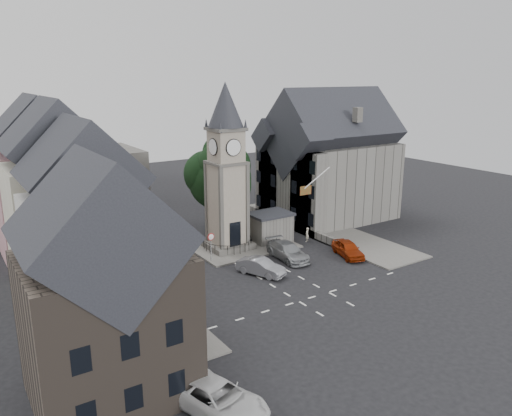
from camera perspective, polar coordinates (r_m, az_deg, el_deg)
ground at (r=43.91m, az=2.01°, el=-7.55°), size 120.00×120.00×0.00m
pavement_west at (r=43.92m, az=-16.32°, el=-8.08°), size 6.00×30.00×0.14m
pavement_east at (r=56.79m, az=7.29°, el=-2.29°), size 6.00×26.00×0.14m
central_island at (r=50.91m, az=-1.80°, el=-4.22°), size 10.00×8.00×0.16m
road_markings at (r=39.93m, az=6.62°, el=-10.04°), size 20.00×8.00×0.01m
clock_tower at (r=48.10m, az=-3.40°, el=4.54°), size 4.86×4.86×16.25m
stone_shelter at (r=51.76m, az=1.60°, el=-2.18°), size 4.30×3.30×3.08m
town_tree at (r=53.56m, az=-4.20°, el=4.35°), size 7.20×7.20×10.80m
warning_sign_post at (r=45.97m, az=-5.16°, el=-3.85°), size 0.70×0.19×2.85m
terrace_pink at (r=50.78m, az=-23.46°, el=2.10°), size 8.10×7.60×12.80m
terrace_cream at (r=43.09m, az=-21.55°, el=0.16°), size 8.10×7.60×12.80m
terrace_tudor at (r=35.66m, az=-18.76°, el=-3.20°), size 8.10×7.60×12.00m
building_sw_stone at (r=27.46m, az=-16.75°, el=-10.42°), size 8.60×7.60×10.40m
backdrop_west at (r=63.47m, az=-22.07°, el=2.22°), size 20.00×10.00×8.00m
east_building at (r=59.83m, az=8.26°, el=4.67°), size 14.40×11.40×12.60m
east_boundary_wall at (r=56.49m, az=3.82°, el=-1.89°), size 0.40×16.00×0.90m
flagpole at (r=49.61m, az=7.00°, el=3.45°), size 3.68×0.10×2.74m
car_west_blue at (r=38.51m, az=-12.13°, el=-10.20°), size 4.10×3.33×1.31m
car_west_silver at (r=38.46m, az=-12.14°, el=-10.03°), size 5.04×3.16×1.57m
car_west_grey at (r=43.06m, az=-14.32°, el=-7.57°), size 5.18×3.85×1.31m
car_island_silver at (r=43.49m, az=0.55°, el=-6.74°), size 3.17×4.66×1.45m
car_island_east at (r=47.16m, az=3.64°, el=-4.94°), size 2.54×5.49×1.55m
car_east_red at (r=48.54m, az=10.47°, el=-4.61°), size 3.01×4.76×1.51m
van_sw_white at (r=27.40m, az=-4.45°, el=-20.85°), size 4.33×6.38×1.62m
pedestrian at (r=52.18m, az=5.85°, el=-3.03°), size 0.65×0.59×1.50m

